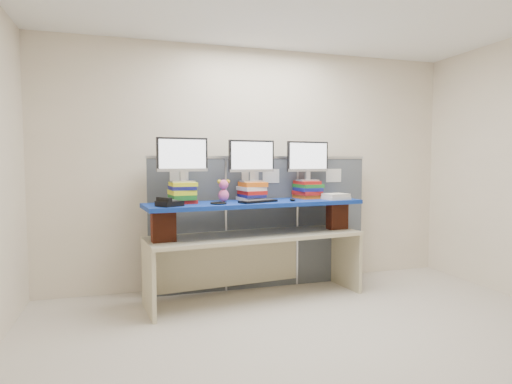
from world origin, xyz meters
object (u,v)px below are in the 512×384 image
object	(u,v)px
blue_board	(256,203)
keyboard	(258,201)
desk_phone	(169,203)
desk	(256,247)
monitor_center	(252,158)
monitor_left	(182,157)
monitor_right	(308,159)

from	to	relation	value
blue_board	keyboard	size ratio (longest dim) A/B	5.22
desk_phone	blue_board	bearing A→B (deg)	-17.91
desk_phone	desk	bearing A→B (deg)	-17.91
monitor_center	keyboard	world-z (taller)	monitor_center
monitor_left	desk_phone	bearing A→B (deg)	-128.09
keyboard	monitor_right	bearing A→B (deg)	1.07
desk	keyboard	distance (m)	0.51
blue_board	monitor_center	size ratio (longest dim) A/B	4.49
desk_phone	monitor_center	bearing A→B (deg)	-11.04
blue_board	monitor_left	bearing A→B (deg)	171.08
monitor_left	desk_phone	distance (m)	0.54
keyboard	monitor_left	bearing A→B (deg)	145.85
blue_board	monitor_left	size ratio (longest dim) A/B	4.49
monitor_right	desk_phone	world-z (taller)	monitor_right
blue_board	desk_phone	size ratio (longest dim) A/B	8.50
monitor_left	keyboard	size ratio (longest dim) A/B	1.16
monitor_right	desk	bearing A→B (deg)	-170.30
desk	keyboard	xyz separation A→B (m)	(-0.01, -0.11, 0.50)
blue_board	keyboard	xyz separation A→B (m)	(-0.01, -0.11, 0.03)
monitor_right	keyboard	size ratio (longest dim) A/B	1.16
blue_board	monitor_center	xyz separation A→B (m)	(-0.01, 0.12, 0.48)
desk	monitor_center	world-z (taller)	monitor_center
monitor_center	desk_phone	size ratio (longest dim) A/B	1.90
keyboard	monitor_center	bearing A→B (deg)	67.31
blue_board	desk_phone	xyz separation A→B (m)	(-0.93, -0.24, 0.05)
monitor_left	monitor_center	distance (m)	0.76
monitor_center	keyboard	distance (m)	0.50
monitor_left	keyboard	bearing A→B (deg)	-17.45
blue_board	keyboard	bearing A→B (deg)	-102.02
monitor_right	monitor_center	bearing A→B (deg)	-180.00
blue_board	monitor_right	distance (m)	0.85
monitor_left	blue_board	bearing A→B (deg)	-8.92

